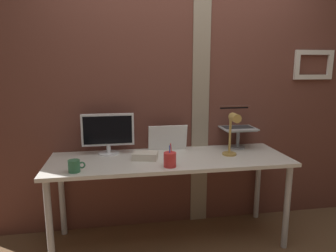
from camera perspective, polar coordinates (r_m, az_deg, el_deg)
The scene contains 11 objects.
ground_plane at distance 2.81m, azimuth 3.86°, elevation -21.11°, with size 6.00×6.00×0.00m, color brown.
brick_wall_back at distance 2.85m, azimuth 2.05°, elevation 5.15°, with size 3.69×0.16×2.40m.
desk at distance 2.56m, azimuth 0.38°, elevation -7.57°, with size 1.98×0.65×0.75m.
monitor at distance 2.65m, azimuth -11.20°, elevation -1.07°, with size 0.44×0.18×0.35m.
laptop_stand at distance 2.89m, azimuth 13.01°, elevation -1.65°, with size 0.28×0.22×0.18m.
laptop at distance 2.92m, azimuth 12.65°, elevation 0.68°, with size 0.31×0.28×0.20m.
whiteboard_panel at distance 2.73m, azimuth -0.05°, elevation -2.26°, with size 0.35×0.02×0.23m, color white.
desk_lamp at distance 2.57m, azimuth 12.04°, elevation -0.69°, with size 0.12×0.20×0.37m.
pen_cup at distance 2.30m, azimuth 0.36°, elevation -6.32°, with size 0.09×0.09×0.18m.
coffee_mug at distance 2.30m, azimuth -17.15°, elevation -7.19°, with size 0.12×0.08×0.09m.
paper_clutter_stack at distance 2.50m, azimuth -4.31°, elevation -5.57°, with size 0.20×0.14×0.06m, color silver.
Camera 1 is at (-0.57, -2.31, 1.50)m, focal length 32.49 mm.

